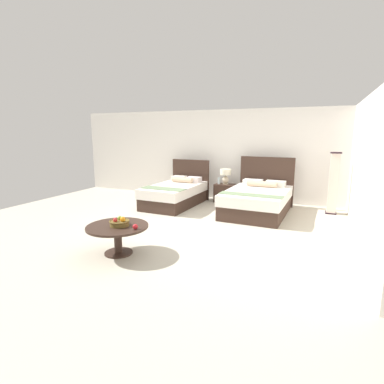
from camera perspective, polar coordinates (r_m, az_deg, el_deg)
name	(u,v)px	position (r m, az deg, el deg)	size (l,w,h in m)	color
ground_plane	(190,226)	(6.44, -0.43, -6.45)	(10.01, 9.55, 0.02)	beige
wall_back	(230,155)	(8.97, 7.22, 6.93)	(10.01, 0.12, 2.59)	white
wall_side_right	(367,170)	(6.11, 30.11, 3.61)	(0.12, 5.15, 2.59)	white
bed_near_window	(176,194)	(8.20, -3.06, -0.29)	(1.22, 2.07, 1.16)	#37251D
bed_near_corner	(258,200)	(7.52, 12.25, -1.47)	(1.48, 2.15, 1.30)	#37251D
nightstand	(225,193)	(8.60, 6.25, -0.20)	(0.57, 0.41, 0.51)	#37251D
table_lamp	(226,174)	(8.54, 6.36, 3.31)	(0.31, 0.31, 0.42)	beige
vase	(219,181)	(8.56, 5.12, 2.13)	(0.07, 0.07, 0.18)	#A8BBBE
coffee_table	(118,232)	(5.04, -13.83, -7.25)	(0.99, 0.99, 0.47)	#37251D
fruit_bowl	(120,222)	(4.97, -13.49, -5.59)	(0.32, 0.32, 0.16)	brown
loose_apple	(135,227)	(4.76, -10.64, -6.43)	(0.08, 0.08, 0.08)	red
floor_lamp_corner	(333,183)	(7.99, 25.09, 1.48)	(0.24, 0.24, 1.48)	black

